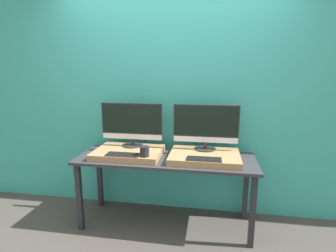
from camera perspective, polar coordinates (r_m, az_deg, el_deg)
name	(u,v)px	position (r m, az deg, el deg)	size (l,w,h in m)	color
ground_plane	(160,241)	(2.75, -1.69, -23.73)	(12.00, 12.00, 0.00)	#423D38
wall_back	(171,98)	(2.92, 0.76, 6.01)	(8.00, 0.04, 2.60)	teal
workbench	(166,165)	(2.70, -0.51, -8.44)	(1.80, 0.62, 0.74)	#2D2D33
wooden_riser_left	(129,152)	(2.76, -8.55, -5.68)	(0.68, 0.52, 0.06)	#99754C
monitor_left	(132,123)	(2.82, -7.87, 0.58)	(0.66, 0.22, 0.47)	#282828
keyboard_left	(123,154)	(2.58, -9.86, -6.12)	(0.32, 0.12, 0.01)	#2D2D2D
mug	(145,151)	(2.51, -5.13, -5.54)	(0.09, 0.09, 0.10)	black
wooden_riser_right	(205,156)	(2.64, 7.96, -6.56)	(0.68, 0.52, 0.06)	#99754C
monitor_right	(206,126)	(2.69, 8.22, 0.03)	(0.66, 0.22, 0.47)	#282828
keyboard_right	(204,159)	(2.44, 7.85, -7.11)	(0.32, 0.12, 0.01)	#2D2D2D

